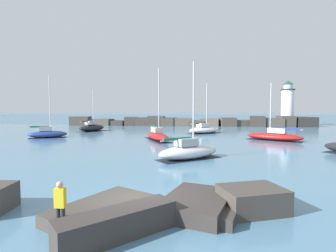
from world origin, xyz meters
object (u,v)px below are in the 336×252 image
object	(u,v)px
sailboat_moored_2	(204,130)
sailboat_moored_1	(157,135)
sailboat_moored_3	(92,127)
lighthouse	(287,107)
sailboat_moored_6	(274,136)
person_on_rocks	(60,203)
sailboat_moored_5	(189,151)
sailboat_moored_4	(48,134)

from	to	relation	value
sailboat_moored_2	sailboat_moored_1	bearing A→B (deg)	-123.21
sailboat_moored_2	sailboat_moored_3	world-z (taller)	sailboat_moored_2
lighthouse	sailboat_moored_3	world-z (taller)	lighthouse
sailboat_moored_6	sailboat_moored_2	bearing A→B (deg)	133.56
person_on_rocks	sailboat_moored_1	bearing A→B (deg)	90.29
lighthouse	sailboat_moored_5	bearing A→B (deg)	-117.94
sailboat_moored_2	sailboat_moored_6	bearing A→B (deg)	-46.44
sailboat_moored_5	sailboat_moored_6	bearing A→B (deg)	50.83
sailboat_moored_1	sailboat_moored_3	bearing A→B (deg)	138.73
sailboat_moored_6	sailboat_moored_4	bearing A→B (deg)	179.63
sailboat_moored_1	sailboat_moored_6	world-z (taller)	sailboat_moored_1
sailboat_moored_3	person_on_rocks	xyz separation A→B (m)	(14.21, -38.85, 0.28)
sailboat_moored_6	sailboat_moored_1	bearing A→B (deg)	-176.48
lighthouse	sailboat_moored_6	size ratio (longest dim) A/B	1.43
lighthouse	sailboat_moored_5	xyz separation A→B (m)	(-23.27, -43.89, -3.95)
sailboat_moored_5	sailboat_moored_2	bearing A→B (deg)	84.20
lighthouse	sailboat_moored_4	world-z (taller)	lighthouse
sailboat_moored_3	sailboat_moored_4	distance (m)	11.41
sailboat_moored_1	person_on_rocks	size ratio (longest dim) A/B	5.36
sailboat_moored_2	sailboat_moored_4	xyz separation A→B (m)	(-23.06, -9.14, -0.02)
sailboat_moored_1	sailboat_moored_2	world-z (taller)	sailboat_moored_1
lighthouse	sailboat_moored_2	xyz separation A→B (m)	(-20.92, -20.75, -3.97)
lighthouse	person_on_rocks	world-z (taller)	lighthouse
lighthouse	sailboat_moored_2	world-z (taller)	lighthouse
sailboat_moored_3	sailboat_moored_4	xyz separation A→B (m)	(-2.23, -11.19, -0.10)
lighthouse	person_on_rocks	bearing A→B (deg)	-115.57
sailboat_moored_2	sailboat_moored_5	distance (m)	23.26
sailboat_moored_5	sailboat_moored_3	bearing A→B (deg)	126.26
sailboat_moored_3	sailboat_moored_5	bearing A→B (deg)	-53.74
sailboat_moored_1	sailboat_moored_4	size ratio (longest dim) A/B	1.06
sailboat_moored_5	person_on_rocks	bearing A→B (deg)	-107.34
sailboat_moored_6	person_on_rocks	world-z (taller)	sailboat_moored_6
sailboat_moored_4	sailboat_moored_1	bearing A→B (deg)	-4.09
sailboat_moored_2	sailboat_moored_3	distance (m)	20.93
sailboat_moored_3	sailboat_moored_1	bearing A→B (deg)	-41.27
sailboat_moored_4	sailboat_moored_5	bearing A→B (deg)	-34.06
sailboat_moored_4	sailboat_moored_5	xyz separation A→B (m)	(20.71, -14.00, 0.04)
sailboat_moored_3	sailboat_moored_5	world-z (taller)	sailboat_moored_5
sailboat_moored_1	sailboat_moored_2	xyz separation A→B (m)	(6.75, 10.31, 0.03)
lighthouse	person_on_rocks	size ratio (longest dim) A/B	6.14
lighthouse	sailboat_moored_2	bearing A→B (deg)	-135.24
sailboat_moored_1	person_on_rocks	xyz separation A→B (m)	(0.13, -26.49, 0.38)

